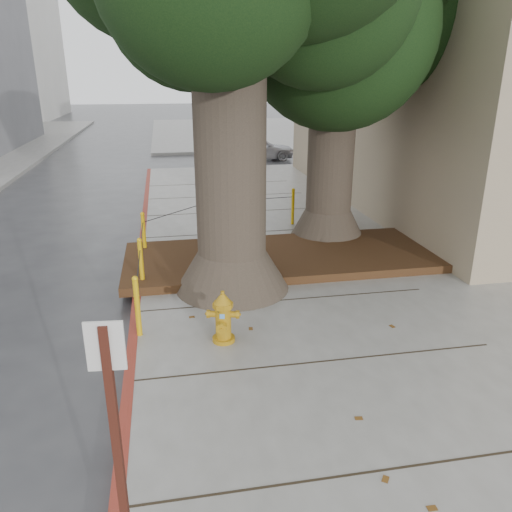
{
  "coord_description": "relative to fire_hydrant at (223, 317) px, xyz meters",
  "views": [
    {
      "loc": [
        -1.4,
        -5.57,
        3.78
      ],
      "look_at": [
        -0.05,
        1.69,
        1.1
      ],
      "focal_mm": 35.0,
      "sensor_mm": 36.0,
      "label": 1
    }
  ],
  "objects": [
    {
      "name": "ground",
      "position": [
        0.7,
        -0.79,
        -0.53
      ],
      "size": [
        140.0,
        140.0,
        0.0
      ],
      "primitive_type": "plane",
      "color": "#28282B",
      "rests_on": "ground"
    },
    {
      "name": "sidewalk_far",
      "position": [
        6.7,
        29.21,
        -0.46
      ],
      "size": [
        16.0,
        20.0,
        0.15
      ],
      "primitive_type": "cube",
      "color": "slate",
      "rests_on": "ground"
    },
    {
      "name": "curb_red",
      "position": [
        -1.3,
        1.71,
        -0.46
      ],
      "size": [
        0.14,
        26.0,
        0.16
      ],
      "primitive_type": "cube",
      "color": "maroon",
      "rests_on": "ground"
    },
    {
      "name": "planter_bed",
      "position": [
        1.6,
        3.11,
        -0.3
      ],
      "size": [
        6.4,
        2.6,
        0.16
      ],
      "primitive_type": "cube",
      "color": "black",
      "rests_on": "sidewalk_main"
    },
    {
      "name": "building_side_white",
      "position": [
        16.7,
        25.21,
        3.97
      ],
      "size": [
        10.0,
        10.0,
        9.0
      ],
      "primitive_type": "cube",
      "color": "silver",
      "rests_on": "ground"
    },
    {
      "name": "building_side_grey",
      "position": [
        22.7,
        31.21,
        5.47
      ],
      "size": [
        12.0,
        14.0,
        12.0
      ],
      "primitive_type": "cube",
      "color": "slate",
      "rests_on": "ground"
    },
    {
      "name": "tree_far",
      "position": [
        3.33,
        4.53,
        4.49
      ],
      "size": [
        4.5,
        3.8,
        7.17
      ],
      "color": "#4C3F33",
      "rests_on": "sidewalk_main"
    },
    {
      "name": "bollard_ring",
      "position": [
        -0.17,
        3.58,
        0.13
      ],
      "size": [
        3.79,
        5.39,
        0.95
      ],
      "color": "#DBA50C",
      "rests_on": "sidewalk_main"
    },
    {
      "name": "fire_hydrant",
      "position": [
        0.0,
        0.0,
        0.0
      ],
      "size": [
        0.42,
        0.4,
        0.79
      ],
      "rotation": [
        0.0,
        0.0,
        -0.23
      ],
      "color": "#B78212",
      "rests_on": "sidewalk_main"
    },
    {
      "name": "signpost",
      "position": [
        -1.1,
        -3.7,
        0.92
      ],
      "size": [
        0.23,
        0.06,
        2.3
      ],
      "rotation": [
        0.0,
        0.0,
        -0.09
      ],
      "color": "#471911",
      "rests_on": "sidewalk_main"
    },
    {
      "name": "car_silver",
      "position": [
        3.65,
        16.96,
        0.05
      ],
      "size": [
        3.48,
        1.56,
        1.16
      ],
      "primitive_type": "imported",
      "rotation": [
        0.0,
        0.0,
        1.63
      ],
      "color": "#B9B8BE",
      "rests_on": "ground"
    },
    {
      "name": "car_red",
      "position": [
        8.73,
        16.41,
        0.1
      ],
      "size": [
        3.88,
        1.48,
        1.26
      ],
      "primitive_type": "imported",
      "rotation": [
        0.0,
        0.0,
        1.61
      ],
      "color": "maroon",
      "rests_on": "ground"
    }
  ]
}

